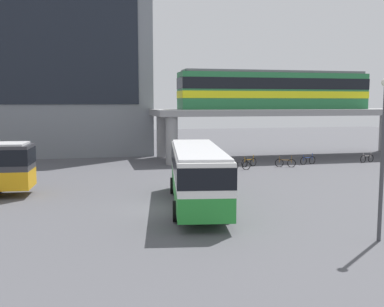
{
  "coord_description": "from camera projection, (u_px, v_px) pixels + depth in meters",
  "views": [
    {
      "loc": [
        -3.69,
        -23.09,
        5.63
      ],
      "look_at": [
        2.93,
        6.26,
        2.2
      ],
      "focal_mm": 42.03,
      "sensor_mm": 36.0,
      "label": 1
    }
  ],
  "objects": [
    {
      "name": "bicycle_brown",
      "position": [
        285.0,
        163.0,
        39.3
      ],
      "size": [
        1.65,
        0.8,
        1.04
      ],
      "color": "black",
      "rests_on": "ground_plane"
    },
    {
      "name": "pedestrian_walking_across",
      "position": [
        224.0,
        169.0,
        32.4
      ],
      "size": [
        0.42,
        0.48,
        1.75
      ],
      "color": "#33663F",
      "rests_on": "ground_plane"
    },
    {
      "name": "ground_plane",
      "position": [
        143.0,
        178.0,
        33.52
      ],
      "size": [
        120.0,
        120.0,
        0.0
      ],
      "primitive_type": "plane",
      "color": "#515156"
    },
    {
      "name": "bicycle_black",
      "position": [
        240.0,
        166.0,
        37.65
      ],
      "size": [
        1.79,
        0.17,
        1.04
      ],
      "color": "black",
      "rests_on": "ground_plane"
    },
    {
      "name": "bicycle_silver",
      "position": [
        367.0,
        159.0,
        42.36
      ],
      "size": [
        1.74,
        0.56,
        1.04
      ],
      "color": "black",
      "rests_on": "ground_plane"
    },
    {
      "name": "train",
      "position": [
        274.0,
        90.0,
        45.32
      ],
      "size": [
        19.57,
        2.96,
        3.84
      ],
      "color": "#26723F",
      "rests_on": "elevated_platform"
    },
    {
      "name": "lamp_post",
      "position": [
        383.0,
        147.0,
        17.93
      ],
      "size": [
        0.36,
        0.36,
        6.59
      ],
      "color": "#3F3F44",
      "rests_on": "ground_plane"
    },
    {
      "name": "bus_main",
      "position": [
        197.0,
        170.0,
        24.26
      ],
      "size": [
        4.23,
        11.3,
        3.22
      ],
      "color": "#268C33",
      "rests_on": "ground_plane"
    },
    {
      "name": "elevated_platform",
      "position": [
        291.0,
        116.0,
        46.03
      ],
      "size": [
        28.36,
        7.31,
        4.95
      ],
      "color": "gray",
      "rests_on": "ground_plane"
    },
    {
      "name": "bicycle_green",
      "position": [
        213.0,
        162.0,
        40.17
      ],
      "size": [
        1.77,
        0.41,
        1.04
      ],
      "color": "black",
      "rests_on": "ground_plane"
    },
    {
      "name": "bicycle_orange",
      "position": [
        249.0,
        162.0,
        39.57
      ],
      "size": [
        1.66,
        0.78,
        1.04
      ],
      "color": "black",
      "rests_on": "ground_plane"
    },
    {
      "name": "station_building",
      "position": [
        3.0,
        61.0,
        47.96
      ],
      "size": [
        30.75,
        11.08,
        20.13
      ],
      "color": "slate",
      "rests_on": "ground_plane"
    },
    {
      "name": "bicycle_blue",
      "position": [
        308.0,
        160.0,
        40.99
      ],
      "size": [
        1.74,
        0.53,
        1.04
      ],
      "color": "black",
      "rests_on": "ground_plane"
    },
    {
      "name": "pedestrian_at_kerb",
      "position": [
        214.0,
        165.0,
        34.58
      ],
      "size": [
        0.48,
        0.43,
        1.81
      ],
      "color": "maroon",
      "rests_on": "ground_plane"
    }
  ]
}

